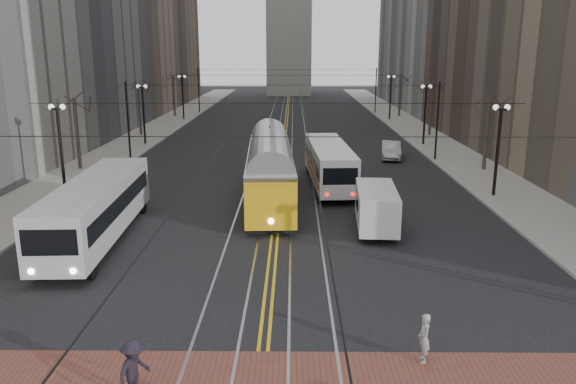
{
  "coord_description": "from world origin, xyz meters",
  "views": [
    {
      "loc": [
        0.93,
        -16.7,
        9.15
      ],
      "look_at": [
        0.7,
        7.43,
        3.0
      ],
      "focal_mm": 35.0,
      "sensor_mm": 36.0,
      "label": 1
    }
  ],
  "objects_px": {
    "transit_bus": "(97,211)",
    "sedan_grey": "(334,163)",
    "streetcar": "(270,175)",
    "rear_bus": "(329,166)",
    "pedestrian_b": "(424,338)",
    "sedan_silver": "(391,150)",
    "pedestrian_d": "(134,371)",
    "cargo_van": "(376,210)"
  },
  "relations": [
    {
      "from": "streetcar",
      "to": "sedan_grey",
      "type": "distance_m",
      "value": 9.5
    },
    {
      "from": "streetcar",
      "to": "sedan_silver",
      "type": "relative_size",
      "value": 3.15
    },
    {
      "from": "transit_bus",
      "to": "rear_bus",
      "type": "relative_size",
      "value": 1.09
    },
    {
      "from": "rear_bus",
      "to": "transit_bus",
      "type": "bearing_deg",
      "value": -139.59
    },
    {
      "from": "sedan_silver",
      "to": "pedestrian_b",
      "type": "distance_m",
      "value": 32.89
    },
    {
      "from": "rear_bus",
      "to": "sedan_grey",
      "type": "distance_m",
      "value": 4.39
    },
    {
      "from": "sedan_silver",
      "to": "pedestrian_d",
      "type": "relative_size",
      "value": 2.57
    },
    {
      "from": "sedan_silver",
      "to": "pedestrian_b",
      "type": "relative_size",
      "value": 2.94
    },
    {
      "from": "transit_bus",
      "to": "sedan_grey",
      "type": "relative_size",
      "value": 2.68
    },
    {
      "from": "pedestrian_b",
      "to": "sedan_grey",
      "type": "bearing_deg",
      "value": 179.22
    },
    {
      "from": "pedestrian_b",
      "to": "sedan_silver",
      "type": "bearing_deg",
      "value": 169.53
    },
    {
      "from": "streetcar",
      "to": "pedestrian_b",
      "type": "bearing_deg",
      "value": -76.46
    },
    {
      "from": "cargo_van",
      "to": "pedestrian_d",
      "type": "height_order",
      "value": "cargo_van"
    },
    {
      "from": "rear_bus",
      "to": "pedestrian_b",
      "type": "xyz_separation_m",
      "value": [
        1.48,
        -22.42,
        -0.66
      ]
    },
    {
      "from": "transit_bus",
      "to": "sedan_grey",
      "type": "distance_m",
      "value": 20.24
    },
    {
      "from": "rear_bus",
      "to": "pedestrian_d",
      "type": "distance_m",
      "value": 25.33
    },
    {
      "from": "streetcar",
      "to": "cargo_van",
      "type": "distance_m",
      "value": 8.14
    },
    {
      "from": "transit_bus",
      "to": "sedan_grey",
      "type": "bearing_deg",
      "value": 48.85
    },
    {
      "from": "sedan_silver",
      "to": "sedan_grey",
      "type": "bearing_deg",
      "value": -124.64
    },
    {
      "from": "rear_bus",
      "to": "streetcar",
      "type": "bearing_deg",
      "value": -137.29
    },
    {
      "from": "cargo_van",
      "to": "sedan_grey",
      "type": "height_order",
      "value": "cargo_van"
    },
    {
      "from": "rear_bus",
      "to": "pedestrian_d",
      "type": "bearing_deg",
      "value": -108.59
    },
    {
      "from": "rear_bus",
      "to": "pedestrian_b",
      "type": "relative_size",
      "value": 7.23
    },
    {
      "from": "streetcar",
      "to": "sedan_grey",
      "type": "relative_size",
      "value": 3.16
    },
    {
      "from": "cargo_van",
      "to": "sedan_silver",
      "type": "height_order",
      "value": "cargo_van"
    },
    {
      "from": "pedestrian_d",
      "to": "pedestrian_b",
      "type": "bearing_deg",
      "value": -51.72
    },
    {
      "from": "transit_bus",
      "to": "pedestrian_d",
      "type": "xyz_separation_m",
      "value": [
        5.35,
        -12.93,
        -0.62
      ]
    },
    {
      "from": "sedan_grey",
      "to": "pedestrian_b",
      "type": "xyz_separation_m",
      "value": [
        0.85,
        -26.71,
        0.01
      ]
    },
    {
      "from": "rear_bus",
      "to": "pedestrian_d",
      "type": "xyz_separation_m",
      "value": [
        -6.66,
        -24.43,
        -0.55
      ]
    },
    {
      "from": "sedan_grey",
      "to": "pedestrian_b",
      "type": "bearing_deg",
      "value": -90.37
    },
    {
      "from": "pedestrian_b",
      "to": "cargo_van",
      "type": "bearing_deg",
      "value": 175.73
    },
    {
      "from": "pedestrian_b",
      "to": "rear_bus",
      "type": "bearing_deg",
      "value": -178.83
    },
    {
      "from": "sedan_grey",
      "to": "cargo_van",
      "type": "bearing_deg",
      "value": -87.25
    },
    {
      "from": "sedan_grey",
      "to": "sedan_silver",
      "type": "distance_m",
      "value": 7.94
    },
    {
      "from": "cargo_van",
      "to": "sedan_grey",
      "type": "distance_m",
      "value": 14.13
    },
    {
      "from": "rear_bus",
      "to": "cargo_van",
      "type": "relative_size",
      "value": 2.18
    },
    {
      "from": "rear_bus",
      "to": "pedestrian_b",
      "type": "bearing_deg",
      "value": -89.57
    },
    {
      "from": "rear_bus",
      "to": "sedan_grey",
      "type": "height_order",
      "value": "rear_bus"
    },
    {
      "from": "transit_bus",
      "to": "cargo_van",
      "type": "relative_size",
      "value": 2.37
    },
    {
      "from": "transit_bus",
      "to": "sedan_silver",
      "type": "height_order",
      "value": "transit_bus"
    },
    {
      "from": "streetcar",
      "to": "cargo_van",
      "type": "relative_size",
      "value": 2.79
    },
    {
      "from": "sedan_grey",
      "to": "sedan_silver",
      "type": "relative_size",
      "value": 1.0
    }
  ]
}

